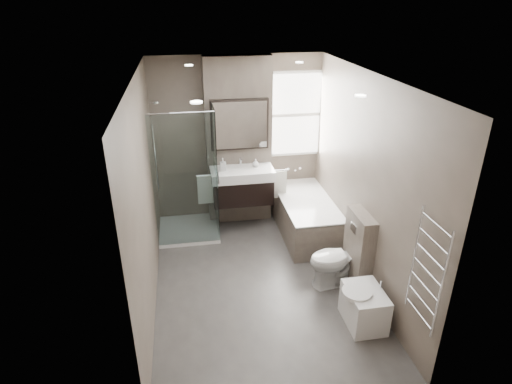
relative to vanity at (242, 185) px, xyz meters
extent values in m
cube|color=#484542|center=(0.00, -1.43, -0.77)|extent=(2.65, 3.85, 0.05)
cube|color=silver|center=(0.00, -1.43, 1.88)|extent=(2.65, 3.85, 0.05)
cube|color=#685C50|center=(0.00, 0.50, 0.56)|extent=(2.65, 0.05, 2.60)
cube|color=#685C50|center=(0.00, -3.35, 0.56)|extent=(2.65, 0.05, 2.60)
cube|color=#685C50|center=(-1.32, -1.43, 0.56)|extent=(0.05, 3.85, 2.60)
cube|color=#685C50|center=(1.32, -1.43, 0.56)|extent=(0.05, 3.85, 2.60)
cube|color=#62584E|center=(0.00, 0.35, 0.56)|extent=(1.00, 0.25, 2.60)
cube|color=black|center=(0.00, 0.00, -0.08)|extent=(0.90, 0.45, 0.38)
cube|color=white|center=(0.00, 0.00, 0.18)|extent=(0.95, 0.47, 0.15)
cylinder|color=silver|center=(0.00, 0.17, 0.32)|extent=(0.03, 0.03, 0.12)
cylinder|color=silver|center=(0.00, 0.11, 0.37)|extent=(0.02, 0.12, 0.02)
cube|color=black|center=(0.00, 0.19, 0.89)|extent=(0.86, 0.06, 0.76)
cube|color=white|center=(0.00, 0.15, 0.89)|extent=(0.80, 0.02, 0.70)
cube|color=silver|center=(-0.56, -0.02, -0.02)|extent=(0.24, 0.06, 0.44)
cube|color=silver|center=(0.56, -0.02, -0.02)|extent=(0.24, 0.06, 0.44)
cube|color=white|center=(-0.85, 0.02, -0.71)|extent=(0.90, 0.90, 0.06)
cube|color=white|center=(-0.85, -0.42, 0.29)|extent=(0.88, 0.01, 1.94)
cube|color=white|center=(-0.41, 0.02, 0.29)|extent=(0.01, 0.88, 1.94)
cylinder|color=silver|center=(-1.25, 0.02, 0.51)|extent=(0.02, 0.02, 1.00)
cube|color=#62584E|center=(0.93, -0.33, -0.47)|extent=(0.75, 1.60, 0.55)
cube|color=white|center=(0.93, -0.33, -0.19)|extent=(0.75, 1.60, 0.03)
cube|color=white|center=(0.93, -0.33, -0.25)|extent=(0.61, 1.42, 0.12)
cube|color=white|center=(0.90, 0.45, 0.93)|extent=(0.98, 0.04, 1.33)
cube|color=white|center=(0.90, 0.43, 0.93)|extent=(0.90, 0.01, 1.25)
cube|color=white|center=(0.90, 0.42, 0.93)|extent=(0.90, 0.01, 0.05)
imported|color=white|center=(0.97, -1.63, -0.37)|extent=(0.77, 0.49, 0.74)
cube|color=#62584E|center=(1.21, -1.68, -0.24)|extent=(0.18, 0.55, 1.00)
cube|color=silver|center=(1.11, -1.68, 0.08)|extent=(0.01, 0.16, 0.11)
cube|color=white|center=(1.02, -2.38, -0.52)|extent=(0.39, 0.54, 0.43)
cylinder|color=white|center=(0.91, -2.38, -0.31)|extent=(0.32, 0.32, 0.05)
cylinder|color=silver|center=(1.18, -2.38, -0.23)|extent=(0.02, 0.02, 0.10)
cylinder|color=silver|center=(1.25, -3.26, 0.38)|extent=(0.03, 0.03, 1.10)
cylinder|color=silver|center=(1.25, -2.80, 0.38)|extent=(0.03, 0.03, 1.10)
cube|color=silver|center=(1.25, -3.03, 0.38)|extent=(0.02, 0.46, 1.00)
imported|color=white|center=(-0.28, 0.00, 0.35)|extent=(0.08, 0.09, 0.19)
imported|color=white|center=(0.22, 0.06, 0.32)|extent=(0.10, 0.10, 0.12)
camera|label=1|loc=(-0.81, -5.89, 2.64)|focal=30.00mm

